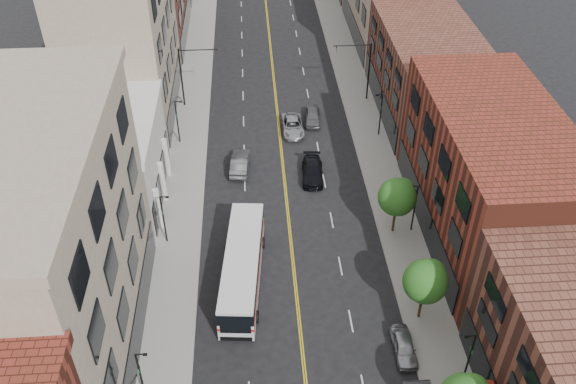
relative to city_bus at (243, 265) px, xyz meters
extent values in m
cube|color=gray|center=(-5.73, 16.25, -1.81)|extent=(4.00, 110.00, 0.15)
cube|color=gray|center=(14.27, 16.25, -1.81)|extent=(4.00, 110.00, 0.15)
cube|color=gray|center=(-12.73, -5.75, 7.12)|extent=(10.00, 22.00, 18.00)
cube|color=silver|center=(-12.73, 12.25, 2.12)|extent=(10.00, 14.00, 8.00)
cube|color=gray|center=(-12.73, 29.25, 7.12)|extent=(10.00, 20.00, 18.00)
cube|color=maroon|center=(21.27, 5.25, 4.12)|extent=(10.00, 22.00, 12.00)
cube|color=brown|center=(21.27, 26.25, 3.12)|extent=(10.00, 20.00, 10.00)
cylinder|color=black|center=(13.57, -4.75, -0.48)|extent=(0.22, 0.22, 2.50)
sphere|color=#255D1A|center=(13.57, -4.75, 2.16)|extent=(3.40, 3.40, 3.40)
sphere|color=#255D1A|center=(14.07, -4.35, 2.67)|extent=(2.04, 2.04, 2.04)
cylinder|color=black|center=(13.57, 5.25, -0.48)|extent=(0.22, 0.22, 2.50)
sphere|color=#255D1A|center=(13.57, 5.25, 2.16)|extent=(3.40, 3.40, 3.40)
sphere|color=#255D1A|center=(14.07, 5.65, 2.67)|extent=(2.04, 2.04, 2.04)
cylinder|color=black|center=(-6.73, -10.75, 0.77)|extent=(0.14, 0.14, 5.00)
cylinder|color=black|center=(-6.38, -10.75, 3.27)|extent=(0.70, 0.10, 0.10)
cube|color=black|center=(-6.13, -10.75, 3.22)|extent=(0.28, 0.14, 0.14)
cube|color=#19592D|center=(-6.73, -10.75, 1.67)|extent=(0.04, 0.55, 0.35)
cylinder|color=black|center=(-6.73, 5.25, 0.77)|extent=(0.14, 0.14, 5.00)
cylinder|color=black|center=(-6.38, 5.25, 3.27)|extent=(0.70, 0.10, 0.10)
cube|color=black|center=(-6.13, 5.25, 3.22)|extent=(0.28, 0.14, 0.14)
cube|color=#19592D|center=(-6.73, 5.25, 1.67)|extent=(0.04, 0.55, 0.35)
cylinder|color=black|center=(-6.73, 21.25, 0.77)|extent=(0.14, 0.14, 5.00)
cylinder|color=black|center=(-6.38, 21.25, 3.27)|extent=(0.70, 0.10, 0.10)
cube|color=black|center=(-6.13, 21.25, 3.22)|extent=(0.28, 0.14, 0.14)
cube|color=#19592D|center=(-6.73, 21.25, 1.67)|extent=(0.04, 0.55, 0.35)
cylinder|color=black|center=(15.27, -10.75, 0.77)|extent=(0.14, 0.14, 5.00)
cylinder|color=black|center=(14.92, -10.75, 3.27)|extent=(0.70, 0.10, 0.10)
cube|color=black|center=(14.67, -10.75, 3.22)|extent=(0.28, 0.14, 0.14)
cube|color=#19592D|center=(15.27, -10.75, 1.67)|extent=(0.04, 0.55, 0.35)
cylinder|color=black|center=(15.27, 5.25, 0.77)|extent=(0.14, 0.14, 5.00)
cylinder|color=black|center=(14.92, 5.25, 3.27)|extent=(0.70, 0.10, 0.10)
cube|color=black|center=(14.67, 5.25, 3.22)|extent=(0.28, 0.14, 0.14)
cube|color=#19592D|center=(15.27, 5.25, 1.67)|extent=(0.04, 0.55, 0.35)
cylinder|color=black|center=(15.27, 21.25, 0.77)|extent=(0.14, 0.14, 5.00)
cylinder|color=black|center=(14.92, 21.25, 3.27)|extent=(0.70, 0.10, 0.10)
cube|color=black|center=(14.67, 21.25, 3.22)|extent=(0.28, 0.14, 0.14)
cube|color=#19592D|center=(15.27, 21.25, 1.67)|extent=(0.04, 0.55, 0.35)
cylinder|color=black|center=(-6.73, 29.25, 1.87)|extent=(0.18, 0.18, 7.20)
cylinder|color=black|center=(-4.53, 29.25, 5.27)|extent=(4.40, 0.12, 0.12)
imported|color=black|center=(-2.73, 29.25, 4.87)|extent=(0.15, 0.18, 0.90)
cylinder|color=black|center=(15.27, 29.25, 1.87)|extent=(0.18, 0.18, 7.20)
cylinder|color=black|center=(13.07, 29.25, 5.27)|extent=(4.40, 0.12, 0.12)
imported|color=black|center=(11.27, 29.25, 4.87)|extent=(0.15, 0.18, 0.90)
cube|color=silver|center=(0.00, 0.01, -0.16)|extent=(3.87, 12.72, 3.03)
cube|color=black|center=(0.00, 0.01, 0.57)|extent=(3.92, 12.77, 1.10)
cube|color=red|center=(0.00, 0.01, -0.47)|extent=(3.92, 12.77, 0.23)
cube|color=black|center=(-0.59, -6.25, 0.10)|extent=(2.29, 0.27, 1.67)
cylinder|color=black|center=(-1.76, -4.02, -1.38)|extent=(0.38, 1.02, 1.00)
cylinder|color=black|center=(0.98, -4.28, -1.38)|extent=(0.38, 1.02, 1.00)
cylinder|color=black|center=(-0.98, 4.29, -1.38)|extent=(0.38, 1.02, 1.00)
cylinder|color=black|center=(1.76, 4.04, -1.38)|extent=(0.38, 1.02, 1.00)
imported|color=#9A9DA2|center=(11.67, -7.96, -1.22)|extent=(1.56, 3.88, 1.32)
imported|color=#454549|center=(-0.15, 15.87, -1.06)|extent=(2.20, 5.11, 1.64)
imported|color=black|center=(7.12, 13.98, -1.14)|extent=(2.43, 5.27, 1.49)
imported|color=#A3A4AA|center=(5.77, 22.74, -1.16)|extent=(2.50, 5.23, 1.44)
imported|color=#535258|center=(8.21, 24.59, -1.14)|extent=(2.11, 4.50, 1.49)
camera|label=1|loc=(1.30, -35.24, 35.22)|focal=38.00mm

